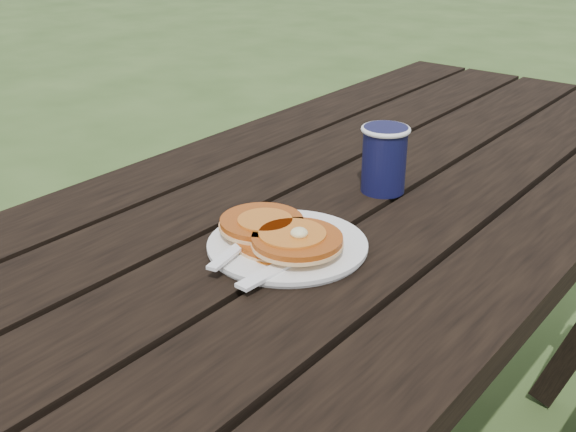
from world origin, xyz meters
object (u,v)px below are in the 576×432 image
Objects in this scene: pancake_stack at (280,234)px; coffee_cup at (384,155)px; plate at (287,246)px; picnic_table at (349,374)px.

coffee_cup reaches higher than pancake_stack.
pancake_stack is 1.75× the size of coffee_cup.
coffee_cup is at bearing 90.09° from pancake_stack.
pancake_stack is at bearing -128.83° from plate.
picnic_table is 0.49m from pancake_stack.
pancake_stack reaches higher than picnic_table.
plate is 0.02m from pancake_stack.
plate is at bearing -88.46° from coffee_cup.
coffee_cup reaches higher than picnic_table.
coffee_cup reaches higher than plate.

